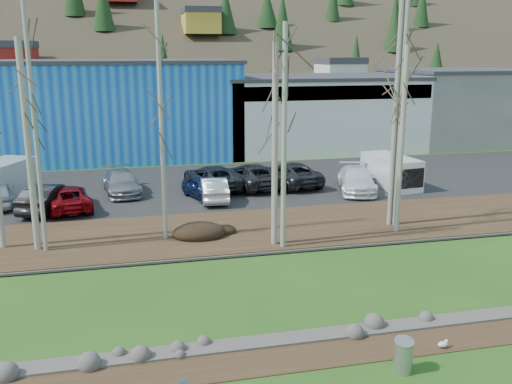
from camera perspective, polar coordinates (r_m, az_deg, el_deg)
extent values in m
cube|color=#382616|center=(18.36, 7.38, -15.54)|extent=(80.00, 1.80, 0.03)
cube|color=#382616|center=(29.31, -1.13, -3.85)|extent=(80.00, 7.00, 0.15)
cube|color=black|center=(39.28, -4.36, 0.70)|extent=(80.00, 14.00, 0.14)
cube|color=blue|center=(52.04, -13.51, 7.99)|extent=(20.00, 12.00, 8.00)
cube|color=#333338|center=(51.81, -13.77, 12.55)|extent=(20.40, 12.24, 0.30)
cube|color=silver|center=(55.09, 5.76, 7.82)|extent=(18.00, 12.00, 6.50)
cube|color=#333338|center=(54.84, 5.85, 11.35)|extent=(18.36, 12.24, 0.30)
cube|color=navy|center=(49.37, 8.08, 9.80)|extent=(17.64, 0.20, 1.20)
cube|color=slate|center=(62.12, 20.01, 7.97)|extent=(14.00, 12.00, 7.00)
cube|color=#333338|center=(61.91, 20.29, 11.33)|extent=(14.28, 12.24, 0.30)
cylinder|color=#A0A2A4|center=(17.55, 14.50, -15.70)|extent=(0.65, 0.65, 0.93)
cylinder|color=gold|center=(19.23, 18.12, -14.60)|extent=(0.01, 0.01, 0.09)
cylinder|color=gold|center=(19.27, 18.03, -14.53)|extent=(0.01, 0.01, 0.09)
ellipsoid|color=white|center=(19.22, 18.17, -14.28)|extent=(0.33, 0.18, 0.18)
cube|color=gray|center=(19.20, 18.18, -14.18)|extent=(0.22, 0.13, 0.02)
sphere|color=white|center=(19.27, 18.51, -13.95)|extent=(0.10, 0.10, 0.10)
cone|color=gold|center=(19.31, 18.66, -13.90)|extent=(0.06, 0.04, 0.03)
ellipsoid|color=black|center=(28.18, -5.71, -3.94)|extent=(2.62, 1.85, 0.51)
cylinder|color=#B6B0A3|center=(26.72, -21.22, 5.73)|extent=(0.19, 0.19, 10.98)
cylinder|color=#B6B0A3|center=(27.17, -21.82, 4.18)|extent=(0.29, 0.29, 9.47)
cylinder|color=#B6B0A3|center=(27.05, -9.44, 6.75)|extent=(0.21, 0.21, 11.15)
cylinder|color=#B6B0A3|center=(25.98, 1.90, 4.54)|extent=(0.28, 0.28, 9.27)
cylinder|color=#B6B0A3|center=(25.56, 2.83, 5.32)|extent=(0.23, 0.23, 10.10)
cylinder|color=#B6B0A3|center=(29.83, 14.26, 7.39)|extent=(0.29, 0.29, 11.39)
cylinder|color=#B6B0A3|center=(28.76, 14.35, 4.92)|extent=(0.25, 0.25, 9.16)
cylinder|color=#B6B0A3|center=(29.72, 13.79, 7.95)|extent=(0.24, 0.24, 11.96)
imported|color=black|center=(34.54, -20.12, -0.48)|extent=(3.03, 5.13, 1.60)
imported|color=maroon|center=(34.44, -18.30, -0.56)|extent=(3.17, 5.30, 1.38)
imported|color=gray|center=(37.41, -13.31, 0.95)|extent=(2.65, 5.23, 1.46)
imported|color=#111F42|center=(35.40, -5.32, 0.41)|extent=(2.65, 4.08, 1.29)
imported|color=silver|center=(34.81, -4.27, 0.31)|extent=(1.78, 4.44, 1.43)
imported|color=#28292B|center=(38.13, -0.56, 1.66)|extent=(3.61, 6.06, 1.58)
imported|color=white|center=(37.53, 10.03, 1.23)|extent=(3.64, 5.76, 1.55)
imported|color=#28292B|center=(38.82, 3.42, 1.86)|extent=(3.61, 6.06, 1.58)
imported|color=#28292B|center=(37.66, -4.44, 1.46)|extent=(3.61, 6.06, 1.58)
cube|color=white|center=(39.28, 13.33, 2.01)|extent=(2.49, 4.92, 2.07)
cube|color=black|center=(37.76, 14.86, 1.45)|extent=(1.97, 1.19, 1.28)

